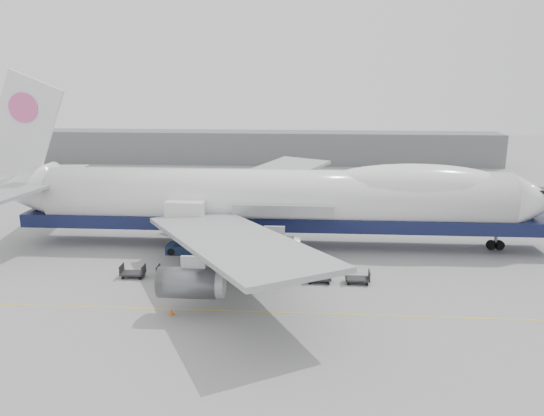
{
  "coord_description": "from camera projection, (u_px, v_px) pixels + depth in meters",
  "views": [
    {
      "loc": [
        3.59,
        -46.78,
        19.46
      ],
      "look_at": [
        -0.01,
        6.0,
        5.98
      ],
      "focal_mm": 35.0,
      "sensor_mm": 36.0,
      "label": 1
    }
  ],
  "objects": [
    {
      "name": "ground",
      "position": [
        268.0,
        285.0,
        50.27
      ],
      "size": [
        260.0,
        260.0,
        0.0
      ],
      "primitive_type": "plane",
      "color": "gray",
      "rests_on": "ground"
    },
    {
      "name": "apron_line",
      "position": [
        262.0,
        312.0,
        44.46
      ],
      "size": [
        60.0,
        0.15,
        0.01
      ],
      "primitive_type": "cube",
      "color": "gold",
      "rests_on": "ground"
    },
    {
      "name": "hangar",
      "position": [
        247.0,
        147.0,
        117.74
      ],
      "size": [
        110.0,
        8.0,
        7.0
      ],
      "primitive_type": "cube",
      "color": "slate",
      "rests_on": "ground"
    },
    {
      "name": "airliner",
      "position": [
        281.0,
        198.0,
        60.44
      ],
      "size": [
        67.0,
        55.3,
        19.98
      ],
      "color": "white",
      "rests_on": "ground"
    },
    {
      "name": "catering_truck",
      "position": [
        187.0,
        223.0,
        58.29
      ],
      "size": [
        4.66,
        3.34,
        6.0
      ],
      "rotation": [
        0.0,
        0.0,
        -0.05
      ],
      "color": "#182849",
      "rests_on": "ground"
    },
    {
      "name": "traffic_cone",
      "position": [
        171.0,
        312.0,
        43.88
      ],
      "size": [
        0.4,
        0.4,
        0.6
      ],
      "rotation": [
        0.0,
        0.0,
        -0.1
      ],
      "color": "#EA5A0C",
      "rests_on": "ground"
    },
    {
      "name": "dolly_0",
      "position": [
        133.0,
        272.0,
        51.89
      ],
      "size": [
        2.3,
        1.35,
        1.3
      ],
      "color": "#2D2D30",
      "rests_on": "ground"
    },
    {
      "name": "dolly_1",
      "position": [
        169.0,
        273.0,
        51.65
      ],
      "size": [
        2.3,
        1.35,
        1.3
      ],
      "color": "#2D2D30",
      "rests_on": "ground"
    },
    {
      "name": "dolly_2",
      "position": [
        206.0,
        274.0,
        51.41
      ],
      "size": [
        2.3,
        1.35,
        1.3
      ],
      "color": "#2D2D30",
      "rests_on": "ground"
    },
    {
      "name": "dolly_3",
      "position": [
        244.0,
        275.0,
        51.17
      ],
      "size": [
        2.3,
        1.35,
        1.3
      ],
      "color": "#2D2D30",
      "rests_on": "ground"
    },
    {
      "name": "dolly_4",
      "position": [
        281.0,
        276.0,
        50.93
      ],
      "size": [
        2.3,
        1.35,
        1.3
      ],
      "color": "#2D2D30",
      "rests_on": "ground"
    },
    {
      "name": "dolly_5",
      "position": [
        319.0,
        277.0,
        50.69
      ],
      "size": [
        2.3,
        1.35,
        1.3
      ],
      "color": "#2D2D30",
      "rests_on": "ground"
    },
    {
      "name": "dolly_6",
      "position": [
        357.0,
        278.0,
        50.45
      ],
      "size": [
        2.3,
        1.35,
        1.3
      ],
      "color": "#2D2D30",
      "rests_on": "ground"
    }
  ]
}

